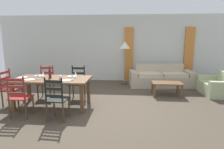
{
  "coord_description": "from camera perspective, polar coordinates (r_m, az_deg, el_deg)",
  "views": [
    {
      "loc": [
        0.59,
        -4.51,
        1.72
      ],
      "look_at": [
        0.18,
        0.6,
        0.75
      ],
      "focal_mm": 29.78,
      "sensor_mm": 36.0,
      "label": 1
    }
  ],
  "objects": [
    {
      "name": "curtain_panel_left",
      "position": [
        7.69,
        5.12,
        6.07
      ],
      "size": [
        0.35,
        0.08,
        2.2
      ],
      "primitive_type": "cube",
      "color": "#C97731",
      "rests_on": "ground_plane"
    },
    {
      "name": "fork_near_right",
      "position": [
        4.61,
        -15.67,
        -1.8
      ],
      "size": [
        0.02,
        0.17,
        0.01
      ],
      "primitive_type": "cube",
      "rotation": [
        0.0,
        0.0,
        0.02
      ],
      "color": "silver",
      "rests_on": "dining_table"
    },
    {
      "name": "curtain_panel_right",
      "position": [
        8.07,
        22.5,
        5.52
      ],
      "size": [
        0.35,
        0.08,
        2.2
      ],
      "primitive_type": "cube",
      "color": "#C97731",
      "rests_on": "ground_plane"
    },
    {
      "name": "dining_chair_head_west",
      "position": [
        5.53,
        -28.79,
        -3.6
      ],
      "size": [
        0.42,
        0.44,
        0.96
      ],
      "color": "maroon",
      "rests_on": "ground_plane"
    },
    {
      "name": "couch",
      "position": [
        7.17,
        14.64,
        -1.1
      ],
      "size": [
        2.34,
        0.99,
        0.8
      ],
      "color": "tan",
      "rests_on": "ground_plane"
    },
    {
      "name": "wine_glass_near_right",
      "position": [
        4.59,
        -12.12,
        -0.3
      ],
      "size": [
        0.06,
        0.06,
        0.16
      ],
      "color": "white",
      "rests_on": "dining_table"
    },
    {
      "name": "dinner_plate_far_right",
      "position": [
        5.02,
        -12.11,
        -0.55
      ],
      "size": [
        0.24,
        0.24,
        0.02
      ],
      "primitive_type": "cylinder",
      "color": "white",
      "rests_on": "dining_table"
    },
    {
      "name": "fork_near_left",
      "position": [
        4.99,
        -25.41,
        -1.5
      ],
      "size": [
        0.02,
        0.17,
        0.01
      ],
      "primitive_type": "cube",
      "rotation": [
        0.0,
        0.0,
        -0.01
      ],
      "color": "silver",
      "rests_on": "dining_table"
    },
    {
      "name": "dinner_plate_near_right",
      "position": [
        4.56,
        -13.91,
        -1.77
      ],
      "size": [
        0.24,
        0.24,
        0.02
      ],
      "primitive_type": "cylinder",
      "color": "white",
      "rests_on": "dining_table"
    },
    {
      "name": "fork_far_right",
      "position": [
        5.07,
        -13.73,
        -0.58
      ],
      "size": [
        0.02,
        0.17,
        0.01
      ],
      "primitive_type": "cube",
      "rotation": [
        0.0,
        0.0,
        -0.03
      ],
      "color": "silver",
      "rests_on": "dining_table"
    },
    {
      "name": "dining_chair_near_right",
      "position": [
        4.15,
        -16.63,
        -7.16
      ],
      "size": [
        0.45,
        0.43,
        0.96
      ],
      "color": "black",
      "rests_on": "ground_plane"
    },
    {
      "name": "fork_far_left",
      "position": [
        5.42,
        -22.8,
        -0.4
      ],
      "size": [
        0.02,
        0.17,
        0.01
      ],
      "primitive_type": "cube",
      "rotation": [
        0.0,
        0.0,
        -0.04
      ],
      "color": "silver",
      "rests_on": "dining_table"
    },
    {
      "name": "wine_glass_far_right",
      "position": [
        4.86,
        -11.13,
        0.33
      ],
      "size": [
        0.06,
        0.06,
        0.16
      ],
      "color": "white",
      "rests_on": "dining_table"
    },
    {
      "name": "wine_glass_far_left",
      "position": [
        5.16,
        -20.43,
        0.46
      ],
      "size": [
        0.06,
        0.06,
        0.16
      ],
      "color": "white",
      "rests_on": "dining_table"
    },
    {
      "name": "dining_chair_far_right",
      "position": [
        5.55,
        -10.5,
        -2.39
      ],
      "size": [
        0.42,
        0.4,
        0.96
      ],
      "color": "black",
      "rests_on": "ground_plane"
    },
    {
      "name": "dining_chair_far_left",
      "position": [
        5.85,
        -19.54,
        -2.16
      ],
      "size": [
        0.45,
        0.43,
        0.96
      ],
      "color": "maroon",
      "rests_on": "ground_plane"
    },
    {
      "name": "standing_lamp",
      "position": [
        7.11,
        3.97,
        8.21
      ],
      "size": [
        0.4,
        0.4,
        1.64
      ],
      "color": "#332D28",
      "rests_on": "ground_plane"
    },
    {
      "name": "dining_table",
      "position": [
        4.96,
        -17.88,
        -2.09
      ],
      "size": [
        1.9,
        0.96,
        0.75
      ],
      "color": "brown",
      "rests_on": "ground_plane"
    },
    {
      "name": "wine_glass_near_left",
      "position": [
        4.91,
        -21.84,
        -0.12
      ],
      "size": [
        0.06,
        0.06,
        0.16
      ],
      "color": "white",
      "rests_on": "dining_table"
    },
    {
      "name": "dinner_plate_head_west",
      "position": [
        5.29,
        -25.77,
        -0.82
      ],
      "size": [
        0.24,
        0.24,
        0.02
      ],
      "primitive_type": "cylinder",
      "color": "white",
      "rests_on": "dining_table"
    },
    {
      "name": "coffee_cup_primary",
      "position": [
        4.78,
        -15.52,
        -0.82
      ],
      "size": [
        0.07,
        0.07,
        0.09
      ],
      "primitive_type": "cylinder",
      "color": "beige",
      "rests_on": "dining_table"
    },
    {
      "name": "dinner_plate_near_left",
      "position": [
        4.92,
        -23.91,
        -1.48
      ],
      "size": [
        0.24,
        0.24,
        0.02
      ],
      "primitive_type": "cylinder",
      "color": "white",
      "rests_on": "dining_table"
    },
    {
      "name": "dinner_plate_far_left",
      "position": [
        5.35,
        -21.38,
        -0.37
      ],
      "size": [
        0.24,
        0.24,
        0.02
      ],
      "primitive_type": "cylinder",
      "color": "white",
      "rests_on": "dining_table"
    },
    {
      "name": "dining_chair_near_left",
      "position": [
        4.59,
        -26.49,
        -6.13
      ],
      "size": [
        0.43,
        0.41,
        0.96
      ],
      "color": "maroon",
      "rests_on": "ground_plane"
    },
    {
      "name": "armchair_upholstered",
      "position": [
        6.77,
        29.72,
        -3.26
      ],
      "size": [
        0.81,
        1.17,
        0.72
      ],
      "color": "#A5AF84",
      "rests_on": "ground_plane"
    },
    {
      "name": "wall_far",
      "position": [
        7.84,
        0.33,
        8.03
      ],
      "size": [
        9.6,
        0.16,
        2.7
      ],
      "primitive_type": "cube",
      "color": "beige",
      "rests_on": "ground_plane"
    },
    {
      "name": "coffee_table",
      "position": [
        5.99,
        16.43,
        -2.89
      ],
      "size": [
        0.9,
        0.56,
        0.42
      ],
      "color": "brown",
      "rests_on": "ground_plane"
    },
    {
      "name": "ground_plane",
      "position": [
        4.86,
        -2.69,
        -10.13
      ],
      "size": [
        9.6,
        9.6,
        0.02
      ],
      "primitive_type": "cube",
      "color": "#463D30"
    },
    {
      "name": "fork_head_west",
      "position": [
        5.37,
        -27.14,
        -0.84
      ],
      "size": [
        0.03,
        0.17,
        0.01
      ],
      "primitive_type": "cube",
      "rotation": [
        0.0,
        0.0,
        0.08
      ],
      "color": "silver",
      "rests_on": "dining_table"
    },
    {
      "name": "wine_bottle",
      "position": [
        4.95,
        -18.54,
        0.25
      ],
      "size": [
        0.07,
        0.07,
        0.32
      ],
      "color": "#471919",
      "rests_on": "dining_table"
    }
  ]
}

